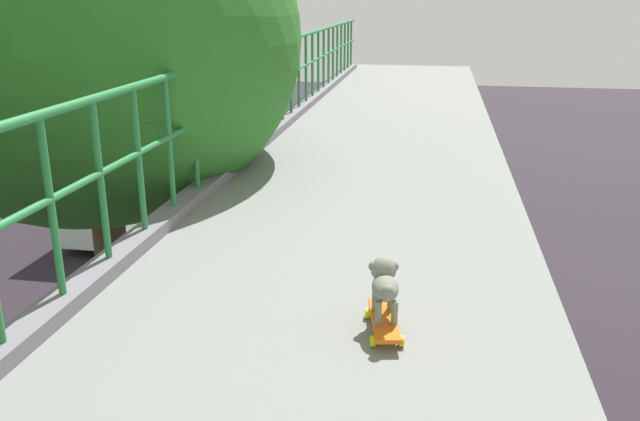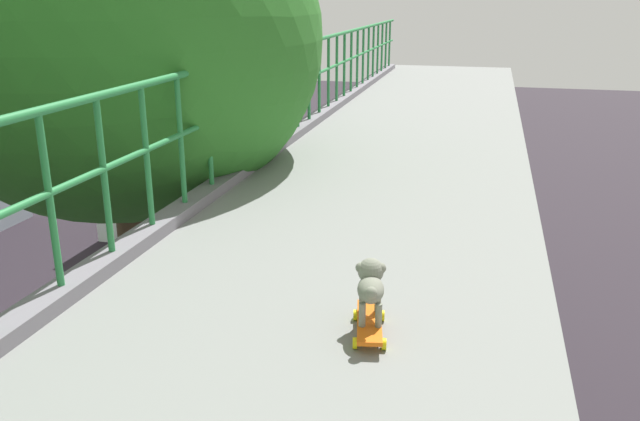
% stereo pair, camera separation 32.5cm
% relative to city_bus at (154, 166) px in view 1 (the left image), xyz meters
% --- Properties ---
extents(city_bus, '(2.60, 10.16, 2.99)m').
position_rel_city_bus_xyz_m(city_bus, '(0.00, 0.00, 0.00)').
color(city_bus, white).
rests_on(city_bus, ground).
extents(roadside_tree_mid, '(4.51, 4.51, 9.44)m').
position_rel_city_bus_xyz_m(roadside_tree_mid, '(6.72, -15.98, 5.70)').
color(roadside_tree_mid, '#4C3F2A').
rests_on(roadside_tree_mid, ground).
extents(toy_skateboard, '(0.24, 0.50, 0.08)m').
position_rel_city_bus_xyz_m(toy_skateboard, '(10.16, -19.37, 4.52)').
color(toy_skateboard, '#E15D0F').
rests_on(toy_skateboard, overpass_deck).
extents(small_dog, '(0.19, 0.35, 0.31)m').
position_rel_city_bus_xyz_m(small_dog, '(10.15, -19.32, 4.73)').
color(small_dog, gray).
rests_on(small_dog, toy_skateboard).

